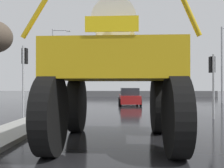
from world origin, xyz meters
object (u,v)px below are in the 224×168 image
object	(u,v)px
sedan_ahead	(129,97)
streetlight_far_left	(54,60)
oversize_sprayer	(115,72)
traffic_signal_far_left	(82,77)
traffic_signal_near_left	(24,66)
streetlight_far_right	(224,60)
traffic_signal_near_right	(212,72)

from	to	relation	value
sedan_ahead	streetlight_far_left	world-z (taller)	streetlight_far_left
oversize_sprayer	traffic_signal_far_left	distance (m)	21.90
oversize_sprayer	streetlight_far_left	size ratio (longest dim) A/B	0.64
sedan_ahead	traffic_signal_near_left	xyz separation A→B (m)	(-5.98, -9.22, 2.09)
oversize_sprayer	sedan_ahead	world-z (taller)	oversize_sprayer
streetlight_far_left	streetlight_far_right	distance (m)	18.67
oversize_sprayer	traffic_signal_near_right	bearing A→B (deg)	-40.16
traffic_signal_near_left	streetlight_far_right	bearing A→B (deg)	37.43
oversize_sprayer	sedan_ahead	bearing A→B (deg)	-2.43
oversize_sprayer	traffic_signal_near_right	world-z (taller)	oversize_sprayer
oversize_sprayer	streetlight_far_left	world-z (taller)	streetlight_far_left
oversize_sprayer	traffic_signal_near_left	bearing A→B (deg)	43.03
traffic_signal_near_right	streetlight_far_right	distance (m)	13.02
traffic_signal_far_left	streetlight_far_left	bearing A→B (deg)	168.08
traffic_signal_far_left	traffic_signal_near_left	bearing A→B (deg)	-92.54
traffic_signal_near_right	traffic_signal_far_left	size ratio (longest dim) A/B	0.90
traffic_signal_near_right	streetlight_far_right	bearing A→B (deg)	65.37
traffic_signal_near_right	oversize_sprayer	bearing A→B (deg)	-131.67
streetlight_far_left	traffic_signal_near_left	bearing A→B (deg)	-80.78
oversize_sprayer	traffic_signal_near_left	xyz separation A→B (m)	(-4.96, 5.60, 0.66)
sedan_ahead	traffic_signal_near_right	bearing A→B (deg)	-158.39
traffic_signal_far_left	streetlight_far_right	xyz separation A→B (m)	(14.63, -4.14, 1.49)
traffic_signal_near_left	streetlight_far_right	distance (m)	19.36
oversize_sprayer	sedan_ahead	size ratio (longest dim) A/B	1.31
streetlight_far_left	traffic_signal_far_left	bearing A→B (deg)	-11.92
traffic_signal_near_left	traffic_signal_near_right	bearing A→B (deg)	0.04
traffic_signal_near_left	streetlight_far_left	world-z (taller)	streetlight_far_left
streetlight_far_right	oversize_sprayer	bearing A→B (deg)	-120.88
oversize_sprayer	streetlight_far_right	size ratio (longest dim) A/B	0.72
sedan_ahead	streetlight_far_right	distance (m)	10.30
sedan_ahead	streetlight_far_left	bearing A→B (deg)	47.96
sedan_ahead	streetlight_far_right	world-z (taller)	streetlight_far_right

